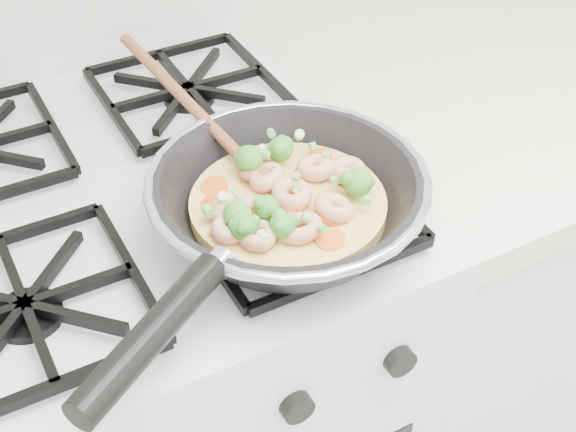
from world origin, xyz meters
name	(u,v)px	position (x,y,z in m)	size (l,w,h in m)	color
stove	(160,414)	(0.00, 1.70, 0.46)	(0.60, 0.60, 0.92)	white
counter_right	(552,251)	(0.80, 1.70, 0.45)	(1.00, 0.60, 0.90)	white
skillet	(284,199)	(0.13, 1.53, 0.96)	(0.44, 0.51, 0.10)	black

